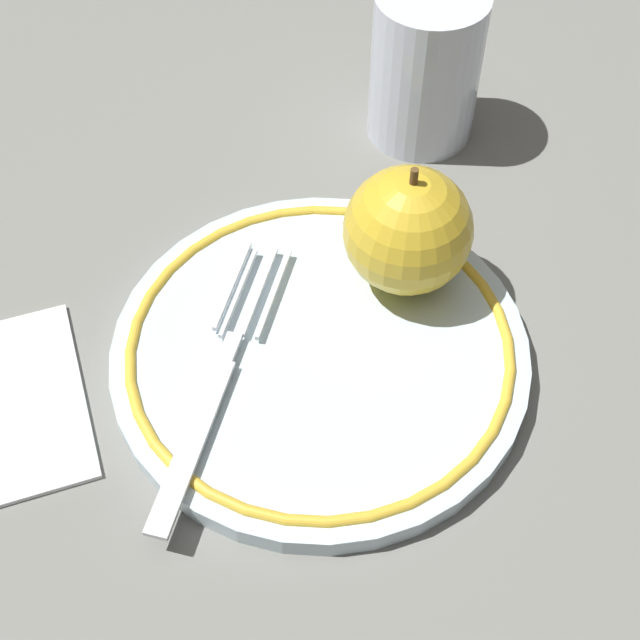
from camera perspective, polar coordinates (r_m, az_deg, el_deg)
ground_plane at (r=0.47m, az=-1.17°, el=-4.04°), size 2.00×2.00×0.00m
plate at (r=0.48m, az=0.00°, el=-2.03°), size 0.22×0.22×0.02m
apple_red_whole at (r=0.48m, az=5.65°, el=5.72°), size 0.07×0.07×0.08m
fork at (r=0.46m, az=-6.70°, el=-4.06°), size 0.13×0.15×0.00m
drinking_glass at (r=0.58m, az=6.77°, el=15.80°), size 0.07×0.07×0.10m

